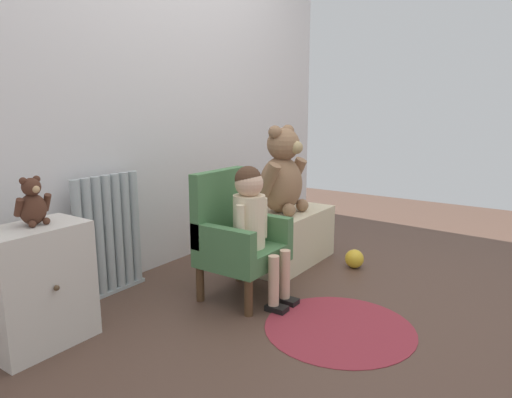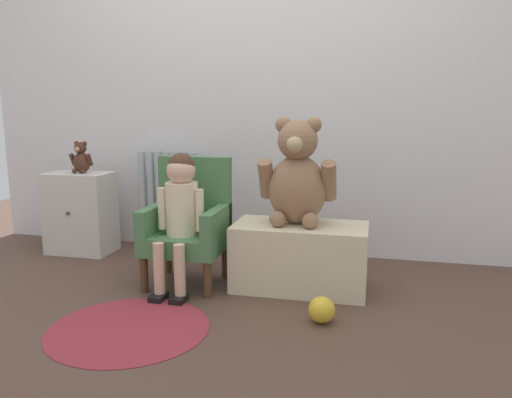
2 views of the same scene
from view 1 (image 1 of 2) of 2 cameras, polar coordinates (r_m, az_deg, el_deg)
ground_plane at (r=2.52m, az=9.16°, el=-12.63°), size 6.00×6.00×0.00m
back_wall at (r=3.01m, az=-11.68°, el=14.62°), size 3.80×0.05×2.40m
radiator at (r=2.63m, az=-17.91°, el=-4.39°), size 0.43×0.05×0.67m
small_dresser at (r=2.21m, az=-25.64°, el=-9.81°), size 0.42×0.29×0.53m
child_armchair at (r=2.48m, az=-2.51°, el=-4.77°), size 0.41×0.38×0.69m
child_figure at (r=2.38m, az=-0.40°, el=-1.95°), size 0.25×0.35×0.73m
low_bench at (r=3.03m, az=3.84°, el=-4.80°), size 0.70×0.36×0.35m
large_teddy_bear at (r=2.94m, az=3.28°, el=3.08°), size 0.41×0.29×0.56m
small_teddy_bear at (r=2.13m, az=-26.15°, el=-0.54°), size 0.15×0.11×0.21m
floor_rug at (r=2.27m, az=10.38°, el=-15.54°), size 0.71×0.71×0.01m
toy_ball at (r=3.03m, az=12.20°, el=-7.30°), size 0.12×0.12×0.12m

